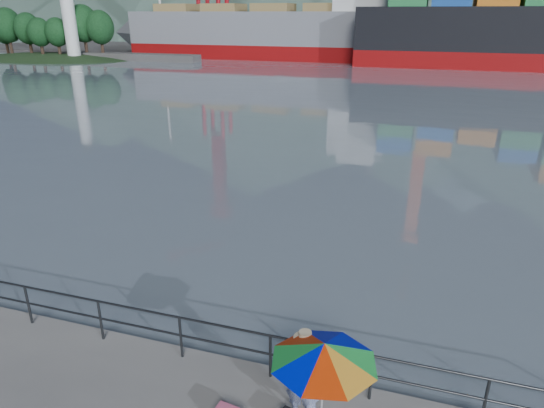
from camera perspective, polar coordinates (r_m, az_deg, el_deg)
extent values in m
cube|color=slate|center=(136.09, 16.28, 17.93)|extent=(500.00, 280.00, 0.00)
cube|color=#514F4C|center=(99.15, 21.27, 16.26)|extent=(200.00, 40.00, 0.40)
cylinder|color=#2D3033|center=(11.00, -15.57, -11.82)|extent=(22.00, 0.05, 0.05)
cylinder|color=#2D3033|center=(11.25, -15.33, -13.74)|extent=(22.00, 0.05, 0.05)
cube|color=#2D3033|center=(11.28, -15.31, -13.95)|extent=(22.00, 0.06, 1.00)
ellipsoid|color=#263F1E|center=(91.10, -24.80, 15.41)|extent=(48.00, 26.40, 8.40)
cylinder|color=white|center=(86.18, -22.81, 19.82)|extent=(2.00, 2.00, 13.00)
cube|color=gray|center=(98.01, 21.50, 17.72)|extent=(6.00, 2.40, 5.20)
cube|color=gray|center=(98.59, 25.30, 16.43)|extent=(6.00, 2.40, 2.60)
cube|color=red|center=(99.46, 29.26, 16.57)|extent=(6.00, 2.40, 5.20)
cube|color=#267F3F|center=(101.00, 21.43, 17.81)|extent=(6.00, 2.40, 5.20)
cube|color=#267F3F|center=(101.45, 25.36, 18.01)|extent=(6.00, 2.40, 7.80)
cube|color=orange|center=(102.37, 29.11, 17.41)|extent=(6.00, 2.40, 7.80)
imported|color=#2E428A|center=(9.06, 3.76, -20.09)|extent=(0.67, 0.45, 1.79)
cylinder|color=white|center=(8.62, 5.88, -22.10)|extent=(0.04, 0.04, 1.96)
cone|color=#0011D2|center=(7.97, 6.16, -17.01)|extent=(2.02, 2.02, 0.36)
cylinder|color=black|center=(10.42, 4.32, -20.06)|extent=(0.63, 1.40, 1.07)
cube|color=maroon|center=(83.28, -0.16, 17.40)|extent=(47.19, 8.17, 2.50)
cube|color=gray|center=(83.09, -0.16, 19.98)|extent=(47.19, 8.17, 5.00)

